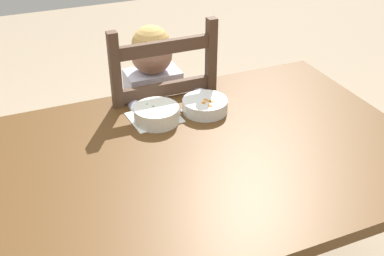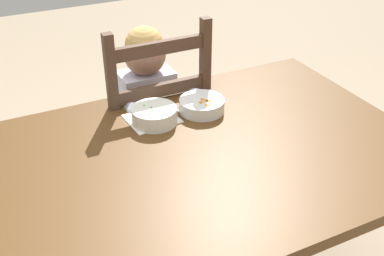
{
  "view_description": "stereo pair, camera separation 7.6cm",
  "coord_description": "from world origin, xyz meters",
  "px_view_note": "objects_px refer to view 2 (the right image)",
  "views": [
    {
      "loc": [
        -0.49,
        -1.15,
        1.59
      ],
      "look_at": [
        0.03,
        0.07,
        0.77
      ],
      "focal_mm": 44.4,
      "sensor_mm": 36.0,
      "label": 1
    },
    {
      "loc": [
        -0.55,
        -1.12,
        1.59
      ],
      "look_at": [
        0.03,
        0.07,
        0.77
      ],
      "focal_mm": 44.4,
      "sensor_mm": 36.0,
      "label": 2
    }
  ],
  "objects_px": {
    "bowl_of_carrots": "(202,105)",
    "spoon": "(189,111)",
    "child_figure": "(150,103)",
    "bowl_of_peas": "(154,115)",
    "dining_table": "(194,175)",
    "dining_chair": "(151,135)"
  },
  "relations": [
    {
      "from": "bowl_of_peas",
      "to": "spoon",
      "type": "height_order",
      "value": "bowl_of_peas"
    },
    {
      "from": "dining_chair",
      "to": "spoon",
      "type": "xyz_separation_m",
      "value": [
        0.05,
        -0.28,
        0.25
      ]
    },
    {
      "from": "dining_chair",
      "to": "spoon",
      "type": "bearing_deg",
      "value": -80.41
    },
    {
      "from": "child_figure",
      "to": "spoon",
      "type": "height_order",
      "value": "child_figure"
    },
    {
      "from": "bowl_of_peas",
      "to": "spoon",
      "type": "bearing_deg",
      "value": 6.25
    },
    {
      "from": "bowl_of_peas",
      "to": "spoon",
      "type": "xyz_separation_m",
      "value": [
        0.14,
        0.02,
        -0.03
      ]
    },
    {
      "from": "dining_chair",
      "to": "dining_table",
      "type": "bearing_deg",
      "value": -95.83
    },
    {
      "from": "child_figure",
      "to": "bowl_of_carrots",
      "type": "xyz_separation_m",
      "value": [
        0.09,
        -0.29,
        0.12
      ]
    },
    {
      "from": "child_figure",
      "to": "bowl_of_peas",
      "type": "xyz_separation_m",
      "value": [
        -0.09,
        -0.29,
        0.12
      ]
    },
    {
      "from": "dining_table",
      "to": "bowl_of_carrots",
      "type": "distance_m",
      "value": 0.3
    },
    {
      "from": "bowl_of_carrots",
      "to": "spoon",
      "type": "distance_m",
      "value": 0.05
    },
    {
      "from": "spoon",
      "to": "bowl_of_peas",
      "type": "bearing_deg",
      "value": -173.75
    },
    {
      "from": "dining_chair",
      "to": "bowl_of_peas",
      "type": "bearing_deg",
      "value": -107.62
    },
    {
      "from": "dining_chair",
      "to": "child_figure",
      "type": "height_order",
      "value": "dining_chair"
    },
    {
      "from": "dining_table",
      "to": "child_figure",
      "type": "height_order",
      "value": "child_figure"
    },
    {
      "from": "spoon",
      "to": "dining_table",
      "type": "bearing_deg",
      "value": -112.0
    },
    {
      "from": "bowl_of_peas",
      "to": "bowl_of_carrots",
      "type": "xyz_separation_m",
      "value": [
        0.19,
        -0.0,
        -0.01
      ]
    },
    {
      "from": "bowl_of_peas",
      "to": "spoon",
      "type": "relative_size",
      "value": 1.21
    },
    {
      "from": "child_figure",
      "to": "bowl_of_carrots",
      "type": "distance_m",
      "value": 0.33
    },
    {
      "from": "child_figure",
      "to": "spoon",
      "type": "xyz_separation_m",
      "value": [
        0.05,
        -0.28,
        0.09
      ]
    },
    {
      "from": "dining_table",
      "to": "child_figure",
      "type": "xyz_separation_m",
      "value": [
        0.05,
        0.53,
        -0.0
      ]
    },
    {
      "from": "child_figure",
      "to": "bowl_of_peas",
      "type": "distance_m",
      "value": 0.33
    }
  ]
}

